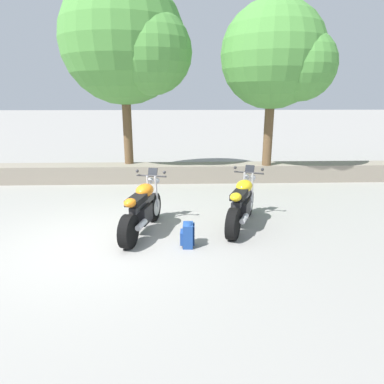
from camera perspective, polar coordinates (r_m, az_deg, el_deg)
name	(u,v)px	position (r m, az deg, el deg)	size (l,w,h in m)	color
ground_plane	(94,244)	(6.68, -16.19, -8.38)	(120.00, 120.00, 0.00)	gray
stone_wall	(129,173)	(11.08, -10.49, 3.15)	(36.00, 0.80, 0.55)	gray
motorcycle_orange_near_left	(143,209)	(6.86, -8.32, -2.89)	(0.82, 2.04, 1.18)	black
motorcycle_yellow_centre	(242,204)	(7.18, 8.40, -2.02)	(1.03, 1.97, 1.18)	black
rider_backpack	(188,234)	(6.23, -0.74, -7.06)	(0.27, 0.31, 0.47)	navy
leafy_tree_far_left	(129,43)	(10.99, -10.60, 23.33)	(3.87, 3.68, 5.52)	brown
leafy_tree_mid_left	(279,58)	(10.80, 14.38, 21.03)	(3.21, 3.06, 4.78)	brown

